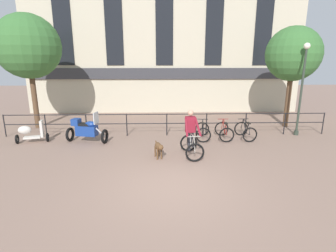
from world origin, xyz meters
name	(u,v)px	position (x,y,z in m)	size (l,w,h in m)	color
ground_plane	(172,187)	(0.00, 0.00, 0.00)	(60.00, 60.00, 0.00)	#8E7060
canal_railing	(167,121)	(0.00, 5.20, 0.71)	(15.05, 0.05, 1.05)	black
building_facade	(164,22)	(0.00, 10.99, 5.78)	(18.00, 0.72, 11.60)	#BCB299
cyclist_with_bike	(191,135)	(0.83, 2.53, 0.76)	(0.79, 1.23, 1.70)	black
dog	(159,147)	(-0.37, 2.21, 0.43)	(0.36, 0.89, 0.62)	brown
parked_motorcycle	(86,130)	(-3.49, 4.23, 0.56)	(1.82, 0.97, 1.35)	black
parked_bicycle_near_lamp	(203,131)	(1.60, 4.54, 0.36)	(0.77, 1.17, 0.86)	black
parked_bicycle_mid_left	(224,131)	(2.57, 4.54, 0.36)	(0.68, 1.12, 0.86)	black
parked_bicycle_mid_right	(245,131)	(3.54, 4.54, 0.36)	(0.73, 1.15, 0.86)	black
parked_scooter	(31,132)	(-5.87, 4.24, 0.46)	(1.34, 0.66, 0.96)	black
street_lamp	(302,85)	(6.17, 5.07, 2.37)	(0.28, 0.28, 4.21)	#2D382D
tree_canalside_left	(28,47)	(-6.77, 6.88, 4.10)	(3.14, 3.14, 5.68)	brown
tree_canalside_right	(293,54)	(6.42, 6.73, 3.74)	(2.72, 2.72, 5.13)	brown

